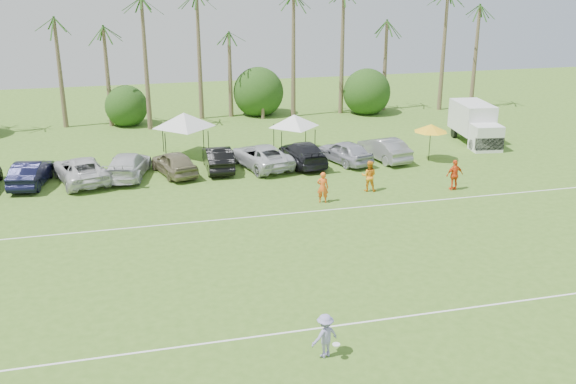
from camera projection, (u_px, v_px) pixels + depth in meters
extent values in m
plane|color=#446C20|center=(323.00, 359.00, 22.27)|extent=(120.00, 120.00, 0.00)
cube|color=white|center=(307.00, 330.00, 24.11)|extent=(80.00, 0.10, 0.01)
cube|color=white|center=(248.00, 217.00, 35.10)|extent=(80.00, 0.10, 0.01)
cone|color=brown|center=(48.00, 71.00, 52.68)|extent=(0.44, 0.44, 10.00)
cone|color=brown|center=(98.00, 63.00, 53.44)|extent=(0.44, 0.44, 11.00)
cone|color=brown|center=(148.00, 79.00, 54.86)|extent=(0.44, 0.44, 8.00)
cone|color=brown|center=(195.00, 72.00, 55.62)|extent=(0.44, 0.44, 9.00)
cone|color=brown|center=(240.00, 64.00, 56.38)|extent=(0.44, 0.44, 10.00)
cone|color=brown|center=(284.00, 57.00, 57.15)|extent=(0.44, 0.44, 11.00)
cone|color=brown|center=(337.00, 72.00, 58.80)|extent=(0.44, 0.44, 8.00)
cone|color=brown|center=(388.00, 65.00, 59.79)|extent=(0.44, 0.44, 9.00)
cone|color=brown|center=(437.00, 57.00, 60.79)|extent=(0.44, 0.44, 10.00)
cone|color=brown|center=(476.00, 51.00, 61.55)|extent=(0.44, 0.44, 11.00)
cylinder|color=brown|center=(127.00, 116.00, 56.39)|extent=(0.30, 0.30, 1.40)
sphere|color=#193C10|center=(126.00, 103.00, 56.03)|extent=(4.00, 4.00, 4.00)
cylinder|color=brown|center=(261.00, 109.00, 59.17)|extent=(0.30, 0.30, 1.40)
sphere|color=#193C10|center=(260.00, 97.00, 58.81)|extent=(4.00, 4.00, 4.00)
cylinder|color=brown|center=(363.00, 104.00, 61.49)|extent=(0.30, 0.30, 1.40)
sphere|color=#193C10|center=(363.00, 92.00, 61.13)|extent=(4.00, 4.00, 4.00)
imported|color=#FF611C|center=(323.00, 187.00, 37.10)|extent=(0.78, 0.65, 1.84)
imported|color=orange|center=(369.00, 176.00, 39.04)|extent=(1.14, 1.02, 1.91)
imported|color=#F1531A|center=(455.00, 175.00, 39.24)|extent=(1.15, 0.54, 1.91)
cube|color=white|center=(472.00, 117.00, 50.34)|extent=(2.84, 4.50, 2.30)
cube|color=white|center=(486.00, 138.00, 47.87)|extent=(2.32, 1.92, 1.94)
cube|color=black|center=(490.00, 144.00, 47.32)|extent=(2.14, 0.55, 0.92)
cube|color=#E5590C|center=(486.00, 122.00, 50.61)|extent=(0.21, 1.46, 0.83)
cylinder|color=black|center=(473.00, 145.00, 48.13)|extent=(0.38, 0.86, 0.83)
cylinder|color=black|center=(496.00, 144.00, 48.33)|extent=(0.38, 0.86, 0.83)
cylinder|color=black|center=(454.00, 133.00, 51.76)|extent=(0.38, 0.86, 0.83)
cylinder|color=black|center=(476.00, 132.00, 51.96)|extent=(0.38, 0.86, 0.83)
cylinder|color=black|center=(166.00, 148.00, 44.71)|extent=(0.06, 0.06, 2.13)
cylinder|color=black|center=(209.00, 145.00, 45.41)|extent=(0.06, 0.06, 2.13)
cylinder|color=black|center=(163.00, 138.00, 47.46)|extent=(0.06, 0.06, 2.13)
cylinder|color=black|center=(203.00, 136.00, 48.16)|extent=(0.06, 0.06, 2.13)
pyramid|color=silver|center=(184.00, 113.00, 45.74)|extent=(4.61, 4.61, 1.07)
cylinder|color=black|center=(282.00, 144.00, 46.48)|extent=(0.06, 0.06, 1.82)
cylinder|color=black|center=(315.00, 142.00, 47.06)|extent=(0.06, 0.06, 1.82)
cylinder|color=black|center=(274.00, 136.00, 48.79)|extent=(0.06, 0.06, 1.82)
cylinder|color=black|center=(306.00, 134.00, 49.38)|extent=(0.06, 0.06, 1.82)
pyramid|color=white|center=(294.00, 115.00, 47.34)|extent=(3.93, 3.93, 0.91)
cylinder|color=black|center=(430.00, 144.00, 45.19)|extent=(0.05, 0.05, 2.38)
cone|color=yellow|center=(431.00, 128.00, 44.80)|extent=(2.38, 2.38, 0.54)
imported|color=#9089C3|center=(325.00, 336.00, 22.22)|extent=(1.19, 0.92, 1.63)
cylinder|color=white|center=(336.00, 344.00, 22.06)|extent=(0.27, 0.27, 0.03)
imported|color=black|center=(31.00, 173.00, 40.12)|extent=(2.47, 5.08, 1.61)
imported|color=silver|center=(81.00, 170.00, 40.76)|extent=(4.12, 6.28, 1.61)
imported|color=silver|center=(128.00, 165.00, 41.75)|extent=(3.44, 5.90, 1.61)
imported|color=#7A7253|center=(174.00, 163.00, 42.21)|extent=(3.14, 5.06, 1.61)
imported|color=black|center=(218.00, 158.00, 43.27)|extent=(1.79, 4.90, 1.61)
imported|color=silver|center=(261.00, 156.00, 43.82)|extent=(4.02, 6.26, 1.61)
imported|color=black|center=(303.00, 153.00, 44.46)|extent=(2.63, 5.68, 1.61)
imported|color=#A8A8B4|center=(345.00, 152.00, 44.83)|extent=(3.29, 5.07, 1.61)
imported|color=gray|center=(384.00, 149.00, 45.56)|extent=(2.58, 5.11, 1.61)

